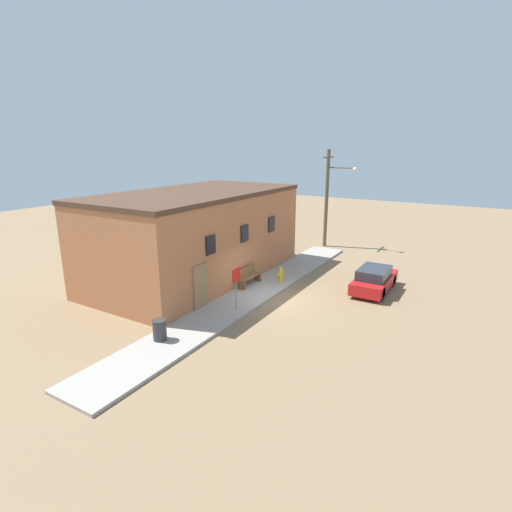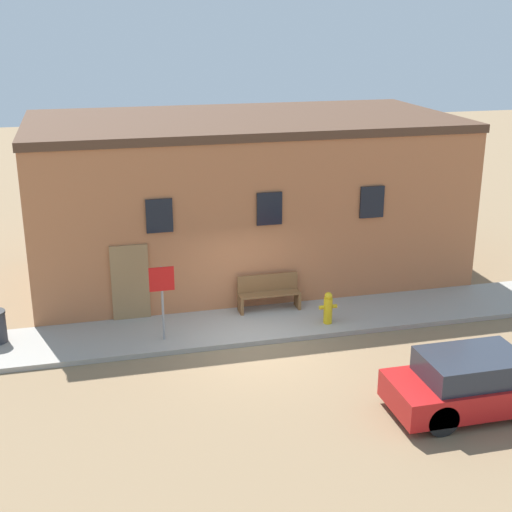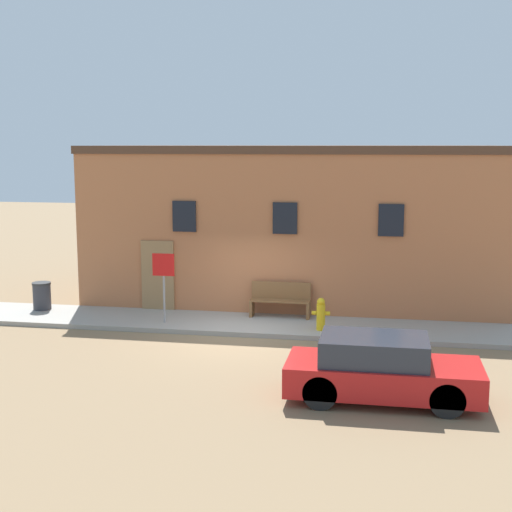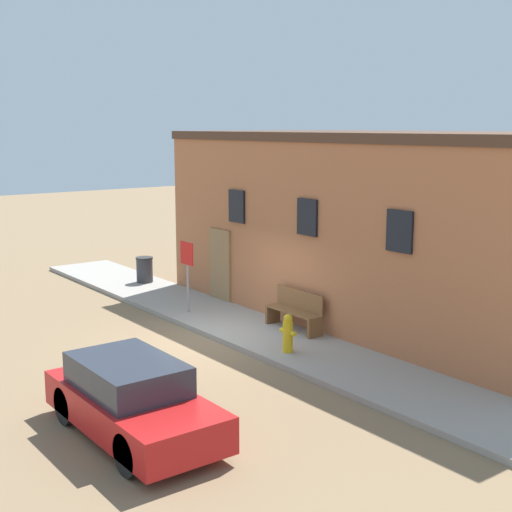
% 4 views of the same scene
% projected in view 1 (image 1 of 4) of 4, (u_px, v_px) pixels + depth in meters
% --- Properties ---
extents(ground_plane, '(80.00, 80.00, 0.00)m').
position_uv_depth(ground_plane, '(272.00, 299.00, 20.05)').
color(ground_plane, '#846B4C').
extents(sidewalk, '(21.28, 2.24, 0.13)m').
position_uv_depth(sidewalk, '(253.00, 293.00, 20.59)').
color(sidewalk, '#9E998E').
rests_on(sidewalk, ground).
extents(brick_building, '(12.83, 6.53, 4.98)m').
position_uv_depth(brick_building, '(197.00, 235.00, 22.83)').
color(brick_building, '#B26B42').
rests_on(brick_building, ground).
extents(fire_hydrant, '(0.49, 0.23, 0.87)m').
position_uv_depth(fire_hydrant, '(281.00, 275.00, 21.96)').
color(fire_hydrant, gold).
rests_on(fire_hydrant, sidewalk).
extents(stop_sign, '(0.62, 0.06, 1.94)m').
position_uv_depth(stop_sign, '(236.00, 281.00, 18.15)').
color(stop_sign, gray).
rests_on(stop_sign, sidewalk).
extents(bench, '(1.71, 0.44, 0.99)m').
position_uv_depth(bench, '(249.00, 276.00, 21.53)').
color(bench, brown).
rests_on(bench, sidewalk).
extents(trash_bin, '(0.55, 0.55, 0.82)m').
position_uv_depth(trash_bin, '(160.00, 330.00, 15.45)').
color(trash_bin, '#333338').
rests_on(trash_bin, sidewalk).
extents(utility_pole, '(1.80, 2.30, 7.18)m').
position_uv_depth(utility_pole, '(328.00, 195.00, 29.44)').
color(utility_pole, brown).
rests_on(utility_pole, ground).
extents(parked_car, '(3.81, 1.60, 1.29)m').
position_uv_depth(parked_car, '(374.00, 280.00, 20.96)').
color(parked_car, black).
rests_on(parked_car, ground).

